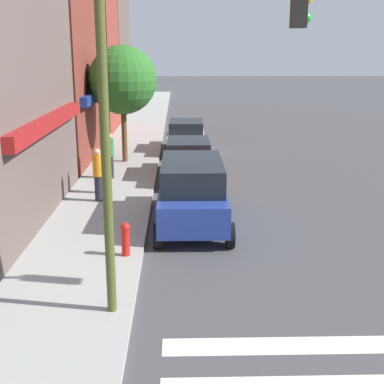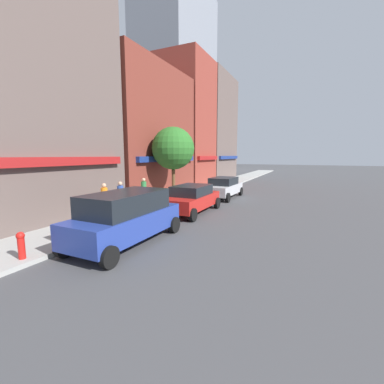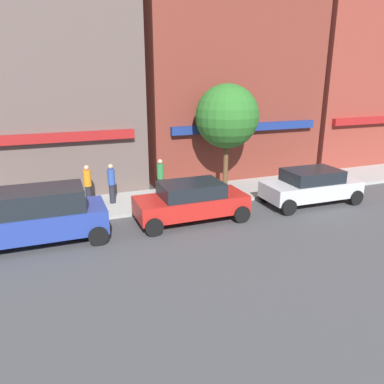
% 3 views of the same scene
% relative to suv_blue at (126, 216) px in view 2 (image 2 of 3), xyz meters
% --- Properties ---
extents(storefront_row, '(34.96, 5.30, 15.52)m').
position_rel_suv_blue_xyz_m(storefront_row, '(13.12, 6.80, 5.73)').
color(storefront_row, brown).
rests_on(storefront_row, ground_plane).
extents(tower_distant, '(20.59, 11.91, 40.47)m').
position_rel_suv_blue_xyz_m(tower_distant, '(47.23, 23.25, 19.21)').
color(tower_distant, gray).
rests_on(tower_distant, ground_plane).
extents(suv_blue, '(4.72, 2.12, 1.94)m').
position_rel_suv_blue_xyz_m(suv_blue, '(0.00, 0.00, 0.00)').
color(suv_blue, navy).
rests_on(suv_blue, ground_plane).
extents(sedan_red, '(4.40, 2.02, 1.59)m').
position_rel_suv_blue_xyz_m(sedan_red, '(5.72, -0.00, -0.19)').
color(sedan_red, '#B21E19').
rests_on(sedan_red, ground_plane).
extents(sedan_silver, '(4.43, 2.02, 1.59)m').
position_rel_suv_blue_xyz_m(sedan_silver, '(11.52, -0.00, -0.19)').
color(sedan_silver, '#B7B7BC').
rests_on(sedan_silver, ground_plane).
extents(pedestrian_blue_shirt, '(0.32, 0.32, 1.77)m').
position_rel_suv_blue_xyz_m(pedestrian_blue_shirt, '(3.10, 2.91, 0.04)').
color(pedestrian_blue_shirt, '#23232D').
rests_on(pedestrian_blue_shirt, sidewalk_left).
extents(pedestrian_orange_vest, '(0.32, 0.32, 1.77)m').
position_rel_suv_blue_xyz_m(pedestrian_orange_vest, '(2.11, 3.06, 0.04)').
color(pedestrian_orange_vest, '#23232D').
rests_on(pedestrian_orange_vest, sidewalk_left).
extents(pedestrian_green_top, '(0.32, 0.32, 1.77)m').
position_rel_suv_blue_xyz_m(pedestrian_green_top, '(5.39, 3.06, 0.04)').
color(pedestrian_green_top, '#23232D').
rests_on(pedestrian_green_top, sidewalk_left).
extents(fire_hydrant, '(0.24, 0.24, 0.84)m').
position_rel_suv_blue_xyz_m(fire_hydrant, '(-2.80, 1.70, -0.42)').
color(fire_hydrant, red).
rests_on(fire_hydrant, sidewalk_left).
extents(street_tree, '(2.98, 2.98, 5.10)m').
position_rel_suv_blue_xyz_m(street_tree, '(8.60, 2.80, 2.72)').
color(street_tree, brown).
rests_on(street_tree, sidewalk_left).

